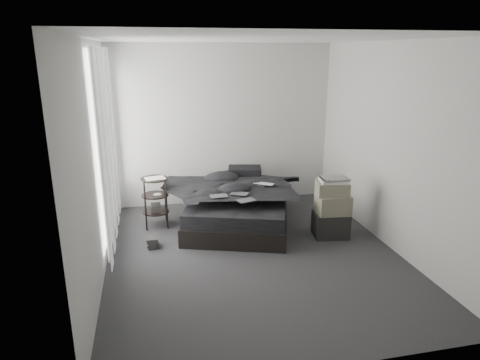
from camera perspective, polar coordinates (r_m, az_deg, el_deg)
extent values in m
cube|color=#2D2C2F|center=(5.50, 1.81, -9.89)|extent=(3.60, 4.20, 0.01)
cube|color=white|center=(4.91, 2.10, 18.33)|extent=(3.60, 4.20, 0.01)
cube|color=beige|center=(7.06, -2.28, 7.27)|extent=(3.60, 0.01, 2.60)
cube|color=beige|center=(3.15, 11.41, -5.32)|extent=(3.60, 0.01, 2.60)
cube|color=beige|center=(4.93, -18.78, 2.20)|extent=(0.01, 4.20, 2.60)
cube|color=beige|center=(5.76, 19.64, 4.11)|extent=(0.01, 4.20, 2.60)
cube|color=white|center=(5.80, -17.75, 4.88)|extent=(0.02, 2.00, 2.30)
cube|color=white|center=(5.81, -17.19, 4.23)|extent=(0.06, 2.12, 2.48)
cube|color=black|center=(6.36, -0.12, -4.82)|extent=(1.90, 2.18, 0.25)
cube|color=black|center=(6.28, -0.12, -2.92)|extent=(1.83, 2.12, 0.20)
imported|color=black|center=(6.17, -0.17, -1.26)|extent=(1.78, 1.92, 0.21)
cube|color=black|center=(6.91, 0.13, 0.34)|extent=(0.64, 0.53, 0.13)
cube|color=black|center=(6.86, 0.64, 1.25)|extent=(0.58, 0.46, 0.12)
imported|color=silver|center=(6.20, 3.04, -0.06)|extent=(0.35, 0.33, 0.02)
cube|color=black|center=(5.75, -2.86, -1.52)|extent=(0.24, 0.17, 0.01)
cube|color=black|center=(5.84, -0.06, -1.14)|extent=(0.28, 0.25, 0.01)
cube|color=black|center=(5.57, 0.85, -1.97)|extent=(0.27, 0.21, 0.01)
cylinder|color=black|center=(6.34, -11.18, -2.96)|extent=(0.40, 0.40, 0.72)
cube|color=white|center=(6.22, -11.27, 0.20)|extent=(0.31, 0.25, 0.01)
cube|color=black|center=(5.77, -11.59, -8.13)|extent=(0.15, 0.20, 0.14)
cube|color=black|center=(6.08, 11.98, -5.78)|extent=(0.51, 0.43, 0.34)
cube|color=#6C6755|center=(5.97, 12.28, -3.13)|extent=(0.46, 0.38, 0.26)
cube|color=#6C6755|center=(5.90, 12.20, -1.08)|extent=(0.47, 0.41, 0.18)
cube|color=silver|center=(5.87, 12.35, -0.07)|extent=(0.39, 0.33, 0.04)
cube|color=silver|center=(5.85, 12.50, 0.22)|extent=(0.36, 0.29, 0.03)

